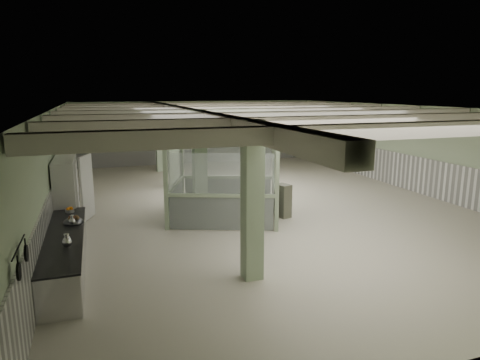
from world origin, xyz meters
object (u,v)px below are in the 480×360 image
object	(u,v)px
guard_booth	(225,161)
walkin_cooler	(68,193)
filing_cabinet	(283,201)
prep_counter	(66,253)

from	to	relation	value
guard_booth	walkin_cooler	bearing A→B (deg)	-164.72
walkin_cooler	filing_cabinet	size ratio (longest dim) A/B	2.14
prep_counter	walkin_cooler	size ratio (longest dim) A/B	2.02
walkin_cooler	filing_cabinet	xyz separation A→B (m)	(6.78, -1.07, -0.54)
guard_booth	prep_counter	bearing A→B (deg)	-126.80
guard_booth	filing_cabinet	xyz separation A→B (m)	(1.87, -0.58, -1.37)
walkin_cooler	guard_booth	xyz separation A→B (m)	(4.91, -0.50, 0.83)
filing_cabinet	prep_counter	bearing A→B (deg)	-176.74
prep_counter	filing_cabinet	distance (m)	7.13
prep_counter	guard_booth	distance (m)	5.88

